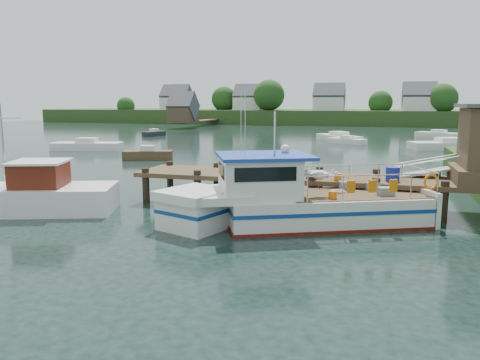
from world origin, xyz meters
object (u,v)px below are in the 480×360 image
(work_boat, at_px, (18,195))
(moored_e, at_px, (154,133))
(dock, at_px, (429,160))
(lobster_boat, at_px, (293,201))
(moored_d, at_px, (339,138))
(moored_a, at_px, (87,146))
(moored_b, at_px, (347,141))
(moored_rowboat, at_px, (148,154))
(moored_far, at_px, (439,134))
(moored_c, at_px, (448,145))

(work_boat, relative_size, moored_e, 2.23)
(dock, bearing_deg, moored_e, 129.47)
(lobster_boat, relative_size, moored_d, 1.44)
(dock, relative_size, moored_a, 2.44)
(dock, height_order, moored_b, dock)
(lobster_boat, relative_size, moored_rowboat, 2.43)
(moored_e, bearing_deg, moored_rowboat, -62.10)
(dock, bearing_deg, moored_rowboat, 145.36)
(moored_rowboat, xyz_separation_m, moored_a, (-8.95, 5.01, 0.02))
(dock, bearing_deg, moored_far, 82.82)
(lobster_boat, bearing_deg, moored_a, 112.74)
(moored_b, bearing_deg, dock, -85.73)
(lobster_boat, distance_m, moored_a, 32.05)
(moored_rowboat, relative_size, moored_a, 0.60)
(moored_e, bearing_deg, moored_far, 15.43)
(moored_d, bearing_deg, dock, -85.19)
(moored_far, relative_size, moored_d, 0.85)
(moored_a, height_order, moored_d, moored_a)
(work_boat, bearing_deg, lobster_boat, -13.54)
(moored_rowboat, distance_m, moored_c, 28.76)
(dock, distance_m, moored_a, 34.02)
(moored_a, relative_size, moored_d, 0.98)
(moored_rowboat, height_order, moored_b, moored_rowboat)
(dock, bearing_deg, moored_d, 99.96)
(lobster_boat, xyz_separation_m, moored_a, (-23.52, 21.77, -0.47))
(moored_rowboat, xyz_separation_m, moored_b, (14.42, 19.01, -0.07))
(work_boat, bearing_deg, moored_rowboat, 81.09)
(moored_a, bearing_deg, moored_rowboat, -24.70)
(moored_rowboat, height_order, moored_d, moored_d)
(work_boat, relative_size, moored_c, 1.09)
(moored_a, xyz_separation_m, moored_c, (33.17, 10.50, -0.01))
(work_boat, distance_m, moored_c, 39.44)
(moored_rowboat, relative_size, moored_far, 0.70)
(dock, bearing_deg, moored_a, 146.99)
(lobster_boat, height_order, moored_far, lobster_boat)
(moored_c, bearing_deg, moored_rowboat, -157.21)
(lobster_boat, height_order, moored_a, lobster_boat)
(lobster_boat, height_order, work_boat, lobster_boat)
(moored_e, bearing_deg, work_boat, -68.21)
(lobster_boat, xyz_separation_m, work_boat, (-11.32, -1.12, -0.20))
(moored_a, relative_size, moored_c, 0.88)
(moored_far, xyz_separation_m, moored_b, (-10.95, -13.71, -0.01))
(moored_far, xyz_separation_m, moored_c, (-1.15, -17.22, 0.06))
(work_boat, relative_size, moored_rowboat, 2.06)
(moored_a, bearing_deg, moored_e, 102.16)
(moored_c, bearing_deg, moored_a, -172.27)
(dock, bearing_deg, work_boat, -164.93)
(moored_far, bearing_deg, lobster_boat, -83.64)
(moored_far, bearing_deg, moored_a, -122.40)
(moored_rowboat, distance_m, moored_d, 25.80)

